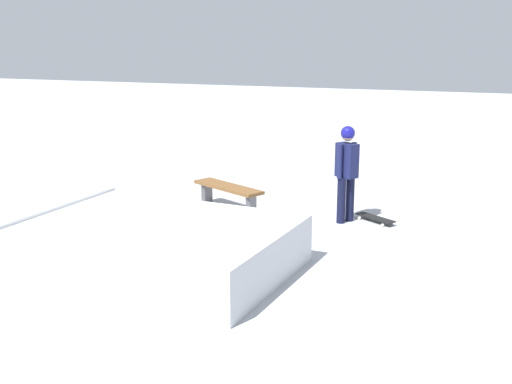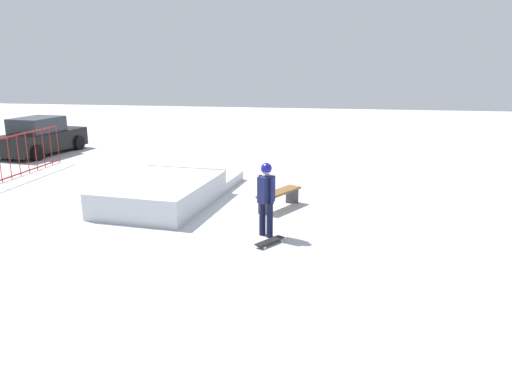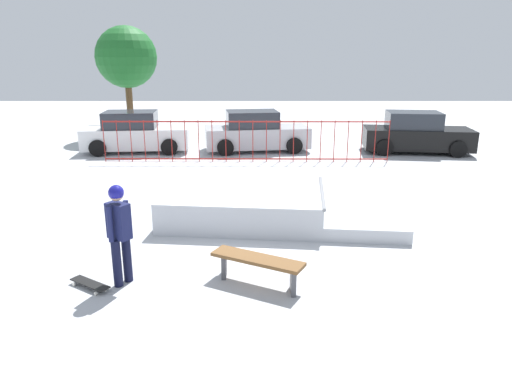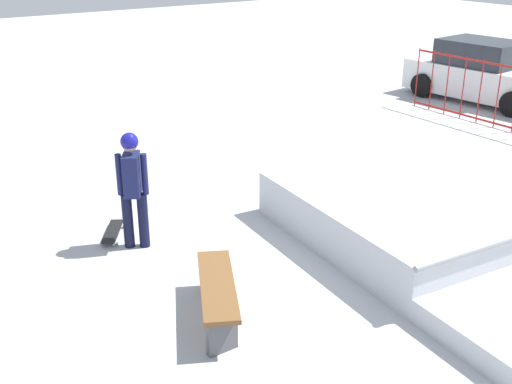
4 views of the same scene
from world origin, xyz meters
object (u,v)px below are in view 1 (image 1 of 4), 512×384
park_bench (228,192)px  skater (347,167)px  skateboard (375,218)px  skate_ramp (133,244)px

park_bench → skater: bearing=179.6°
skater → park_bench: 2.35m
skateboard → park_bench: 2.79m
skate_ramp → skater: 4.09m
skateboard → park_bench: (2.77, 0.15, 0.28)m
skater → skateboard: size_ratio=2.22×
skate_ramp → skateboard: bearing=-125.4°
skateboard → skater: bearing=-129.2°
skate_ramp → park_bench: size_ratio=3.51×
skater → park_bench: skater is taller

